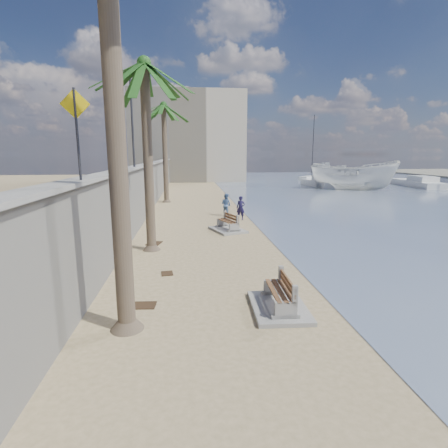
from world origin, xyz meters
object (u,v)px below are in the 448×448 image
person_a (241,206)px  person_b (226,203)px  boat_cruiser (353,174)px  sailboat_west (311,177)px  bench_far (228,224)px  yacht_far (319,184)px  yacht_near (417,184)px  palm_mid (144,66)px  palm_back (164,107)px  bench_near (279,296)px

person_a → person_b: size_ratio=1.05×
boat_cruiser → sailboat_west: (1.12, 17.83, -1.53)m
bench_far → person_b: (0.45, 5.08, 0.46)m
bench_far → person_b: size_ratio=1.50×
bench_far → person_b: 5.12m
person_b → yacht_far: (15.18, 21.90, -0.52)m
yacht_near → sailboat_west: (-9.51, 14.91, 0.01)m
bench_far → yacht_far: bearing=59.9°
boat_cruiser → bench_far: bearing=170.6°
boat_cruiser → palm_mid: bearing=169.4°
yacht_near → yacht_far: size_ratio=1.30×
palm_back → person_b: palm_back is taller
boat_cruiser → yacht_far: bearing=58.4°
person_a → bench_far: bearing=-85.9°
bench_near → yacht_far: yacht_far is taller
palm_back → person_a: (5.46, -9.35, -7.45)m
person_a → yacht_far: 27.64m
palm_back → person_b: bearing=-58.7°
palm_back → person_a: size_ratio=5.15×
person_b → yacht_far: size_ratio=0.23×
bench_near → yacht_near: (28.50, 35.67, -0.05)m
person_a → yacht_near: 35.20m
bench_near → yacht_near: size_ratio=0.22×
person_a → yacht_near: bearing=63.0°
palm_back → person_a: 13.14m
bench_near → yacht_far: bearing=67.7°
bench_near → palm_mid: 10.89m
yacht_near → palm_mid: bearing=138.2°
bench_near → sailboat_west: bearing=69.4°
bench_far → boat_cruiser: bearing=50.9°
person_b → yacht_near: (28.34, 20.21, -0.52)m
palm_back → person_b: (4.66, -7.65, -7.49)m
palm_back → yacht_far: size_ratio=1.22×
person_a → person_b: (-0.80, 1.70, -0.04)m
yacht_far → boat_cruiser: bearing=-155.3°
palm_back → sailboat_west: 37.01m
bench_near → person_b: person_b is taller
person_b → palm_back: bearing=-16.9°
yacht_far → sailboat_west: sailboat_west is taller
boat_cruiser → sailboat_west: sailboat_west is taller
bench_near → person_b: size_ratio=1.29×
bench_far → boat_cruiser: boat_cruiser is taller
yacht_near → yacht_far: (-13.16, 1.69, 0.00)m
bench_far → yacht_far: (15.63, 26.98, -0.06)m
person_b → sailboat_west: (18.83, 35.11, -0.51)m
person_b → person_a: bearing=156.9°
bench_far → person_a: (1.25, 3.38, 0.51)m
bench_far → palm_mid: bearing=-136.7°
person_b → yacht_near: person_b is taller
person_b → yacht_near: size_ratio=0.17×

